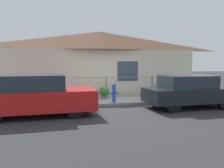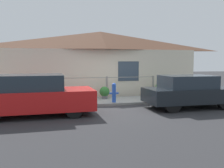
% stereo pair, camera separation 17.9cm
% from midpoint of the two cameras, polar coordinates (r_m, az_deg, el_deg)
% --- Properties ---
extents(ground_plane, '(60.00, 60.00, 0.00)m').
position_cam_midpoint_polar(ground_plane, '(10.49, 0.48, -5.04)').
color(ground_plane, '#2D2D30').
extents(sidewalk, '(24.00, 1.93, 0.11)m').
position_cam_midpoint_polar(sidewalk, '(11.40, -0.78, -3.92)').
color(sidewalk, gray).
rests_on(sidewalk, ground_plane).
extents(house, '(10.38, 2.23, 3.46)m').
position_cam_midpoint_polar(house, '(13.53, -3.14, 9.00)').
color(house, beige).
rests_on(house, ground_plane).
extents(fence, '(4.90, 0.10, 1.02)m').
position_cam_midpoint_polar(fence, '(12.11, -1.71, -0.41)').
color(fence, gray).
rests_on(fence, sidewalk).
extents(car_left, '(4.02, 1.81, 1.41)m').
position_cam_midpoint_polar(car_left, '(8.93, -17.83, -2.56)').
color(car_left, red).
rests_on(car_left, ground_plane).
extents(car_right, '(3.62, 1.63, 1.31)m').
position_cam_midpoint_polar(car_right, '(10.43, 16.78, -1.62)').
color(car_right, black).
rests_on(car_right, ground_plane).
extents(fire_hydrant, '(0.40, 0.18, 0.83)m').
position_cam_midpoint_polar(fire_hydrant, '(10.67, -0.02, -1.88)').
color(fire_hydrant, blue).
rests_on(fire_hydrant, sidewalk).
extents(potted_plant_near_hydrant, '(0.47, 0.47, 0.58)m').
position_cam_midpoint_polar(potted_plant_near_hydrant, '(11.65, -2.25, -1.88)').
color(potted_plant_near_hydrant, slate).
rests_on(potted_plant_near_hydrant, sidewalk).
extents(potted_plant_by_fence, '(0.33, 0.33, 0.44)m').
position_cam_midpoint_polar(potted_plant_by_fence, '(11.51, -14.88, -2.58)').
color(potted_plant_by_fence, brown).
rests_on(potted_plant_by_fence, sidewalk).
extents(potted_plant_corner, '(0.57, 0.57, 0.67)m').
position_cam_midpoint_polar(potted_plant_corner, '(12.77, 10.44, -1.10)').
color(potted_plant_corner, brown).
rests_on(potted_plant_corner, sidewalk).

